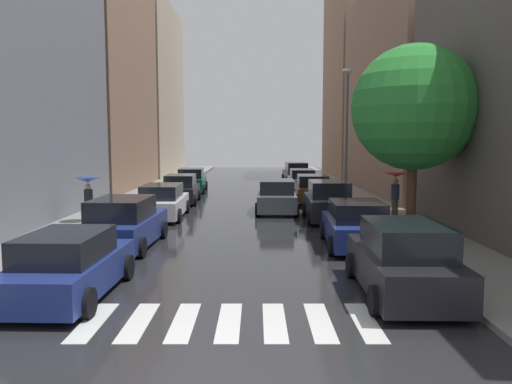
{
  "coord_description": "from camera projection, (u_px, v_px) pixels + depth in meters",
  "views": [
    {
      "loc": [
        0.53,
        -6.2,
        3.6
      ],
      "look_at": [
        0.43,
        22.59,
        0.61
      ],
      "focal_mm": 35.27,
      "sensor_mm": 36.0,
      "label": 1
    }
  ],
  "objects": [
    {
      "name": "ground_plane",
      "position": [
        249.0,
        200.0,
        30.41
      ],
      "size": [
        28.0,
        72.0,
        0.04
      ],
      "primitive_type": "cube",
      "color": "#262628"
    },
    {
      "name": "crosswalk_stripes",
      "position": [
        231.0,
        322.0,
        9.96
      ],
      "size": [
        5.85,
        2.2,
        0.01
      ],
      "color": "silver",
      "rests_on": "ground"
    },
    {
      "name": "parked_car_right_sixth",
      "position": [
        298.0,
        173.0,
        42.11
      ],
      "size": [
        2.22,
        4.74,
        1.73
      ],
      "rotation": [
        0.0,
        0.0,
        1.61
      ],
      "color": "brown",
      "rests_on": "ground"
    },
    {
      "name": "parked_car_right_second",
      "position": [
        358.0,
        226.0,
        16.82
      ],
      "size": [
        2.22,
        4.19,
        1.57
      ],
      "rotation": [
        0.0,
        0.0,
        1.53
      ],
      "color": "navy",
      "rests_on": "ground"
    },
    {
      "name": "parked_car_right_third",
      "position": [
        330.0,
        202.0,
        22.44
      ],
      "size": [
        2.2,
        4.3,
        1.78
      ],
      "rotation": [
        0.0,
        0.0,
        1.54
      ],
      "color": "black",
      "rests_on": "ground"
    },
    {
      "name": "parked_car_right_fourth",
      "position": [
        314.0,
        190.0,
        28.93
      ],
      "size": [
        2.2,
        4.34,
        1.6
      ],
      "rotation": [
        0.0,
        0.0,
        1.54
      ],
      "color": "brown",
      "rests_on": "ground"
    },
    {
      "name": "building_right_mid",
      "position": [
        414.0,
        89.0,
        33.59
      ],
      "size": [
        6.0,
        17.49,
        14.0
      ],
      "primitive_type": "cube",
      "color": "#8C6B56",
      "rests_on": "ground"
    },
    {
      "name": "building_left_far",
      "position": [
        146.0,
        91.0,
        51.51
      ],
      "size": [
        6.0,
        15.37,
        17.22
      ],
      "primitive_type": "cube",
      "color": "#B2A38C",
      "rests_on": "ground"
    },
    {
      "name": "pedestrian_near_tree",
      "position": [
        90.0,
        189.0,
        21.21
      ],
      "size": [
        1.07,
        1.07,
        1.87
      ],
      "rotation": [
        0.0,
        0.0,
        3.83
      ],
      "color": "black",
      "rests_on": "sidewalk_left"
    },
    {
      "name": "building_left_mid",
      "position": [
        97.0,
        81.0,
        36.08
      ],
      "size": [
        6.0,
        14.07,
        15.59
      ],
      "primitive_type": "cube",
      "color": "#8C6B56",
      "rests_on": "ground"
    },
    {
      "name": "pedestrian_foreground",
      "position": [
        397.0,
        185.0,
        22.15
      ],
      "size": [
        1.03,
        1.03,
        2.02
      ],
      "rotation": [
        0.0,
        0.0,
        5.25
      ],
      "color": "brown",
      "rests_on": "sidewalk_right"
    },
    {
      "name": "parked_car_left_fifth",
      "position": [
        193.0,
        181.0,
        34.84
      ],
      "size": [
        2.15,
        4.57,
        1.65
      ],
      "rotation": [
        0.0,
        0.0,
        1.61
      ],
      "color": "#0C4C2D",
      "rests_on": "ground"
    },
    {
      "name": "parked_car_left_third",
      "position": [
        164.0,
        202.0,
        23.19
      ],
      "size": [
        2.11,
        4.66,
        1.57
      ],
      "rotation": [
        0.0,
        0.0,
        1.58
      ],
      "color": "silver",
      "rests_on": "ground"
    },
    {
      "name": "car_midroad",
      "position": [
        279.0,
        197.0,
        25.09
      ],
      "size": [
        2.18,
        4.48,
        1.63
      ],
      "rotation": [
        0.0,
        0.0,
        1.54
      ],
      "color": "#474C51",
      "rests_on": "ground"
    },
    {
      "name": "parked_car_left_nearest",
      "position": [
        71.0,
        266.0,
        11.49
      ],
      "size": [
        2.14,
        4.38,
        1.53
      ],
      "rotation": [
        0.0,
        0.0,
        1.54
      ],
      "color": "navy",
      "rests_on": "ground"
    },
    {
      "name": "parked_car_right_fifth",
      "position": [
        304.0,
        181.0,
        35.4
      ],
      "size": [
        2.04,
        4.68,
        1.56
      ],
      "rotation": [
        0.0,
        0.0,
        1.56
      ],
      "color": "silver",
      "rests_on": "ground"
    },
    {
      "name": "parked_car_left_fourth",
      "position": [
        183.0,
        190.0,
        28.67
      ],
      "size": [
        2.1,
        4.25,
        1.64
      ],
      "rotation": [
        0.0,
        0.0,
        1.6
      ],
      "color": "black",
      "rests_on": "ground"
    },
    {
      "name": "parked_car_right_nearest",
      "position": [
        405.0,
        261.0,
        11.59
      ],
      "size": [
        2.16,
        4.46,
        1.73
      ],
      "rotation": [
        0.0,
        0.0,
        1.55
      ],
      "color": "black",
      "rests_on": "ground"
    },
    {
      "name": "street_tree_right",
      "position": [
        416.0,
        108.0,
        18.34
      ],
      "size": [
        4.58,
        4.58,
        6.91
      ],
      "color": "#513823",
      "rests_on": "sidewalk_right"
    },
    {
      "name": "building_right_far",
      "position": [
        364.0,
        66.0,
        49.36
      ],
      "size": [
        6.0,
        13.1,
        21.74
      ],
      "primitive_type": "cube",
      "color": "#8C6B56",
      "rests_on": "ground"
    },
    {
      "name": "sidewalk_right",
      "position": [
        356.0,
        198.0,
        30.38
      ],
      "size": [
        3.0,
        72.0,
        0.15
      ],
      "primitive_type": "cube",
      "color": "gray",
      "rests_on": "ground"
    },
    {
      "name": "parked_car_left_second",
      "position": [
        125.0,
        224.0,
        16.82
      ],
      "size": [
        2.29,
        4.74,
        1.69
      ],
      "rotation": [
        0.0,
        0.0,
        1.54
      ],
      "color": "navy",
      "rests_on": "ground"
    },
    {
      "name": "lamp_post_right",
      "position": [
        348.0,
        126.0,
        27.75
      ],
      "size": [
        0.6,
        0.28,
        7.34
      ],
      "color": "#595B60",
      "rests_on": "sidewalk_right"
    },
    {
      "name": "sidewalk_left",
      "position": [
        142.0,
        198.0,
        30.42
      ],
      "size": [
        3.0,
        72.0,
        0.15
      ],
      "primitive_type": "cube",
      "color": "gray",
      "rests_on": "ground"
    }
  ]
}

